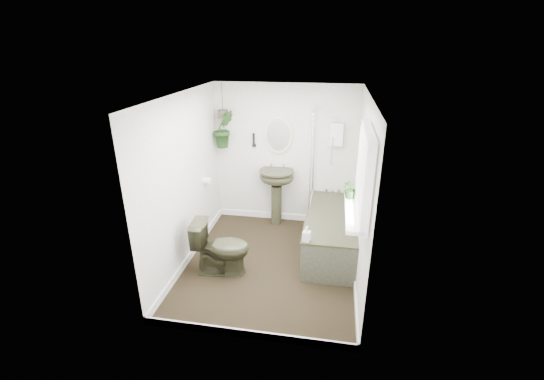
# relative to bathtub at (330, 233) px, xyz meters

# --- Properties ---
(floor) EXTENTS (2.30, 2.80, 0.02)m
(floor) POSITION_rel_bathtub_xyz_m (-0.80, -0.50, -0.30)
(floor) COLOR black
(floor) RESTS_ON ground
(ceiling) EXTENTS (2.30, 2.80, 0.02)m
(ceiling) POSITION_rel_bathtub_xyz_m (-0.80, -0.50, 2.02)
(ceiling) COLOR white
(ceiling) RESTS_ON ground
(wall_back) EXTENTS (2.30, 0.02, 2.30)m
(wall_back) POSITION_rel_bathtub_xyz_m (-0.80, 0.91, 0.86)
(wall_back) COLOR white
(wall_back) RESTS_ON ground
(wall_front) EXTENTS (2.30, 0.02, 2.30)m
(wall_front) POSITION_rel_bathtub_xyz_m (-0.80, -1.91, 0.86)
(wall_front) COLOR white
(wall_front) RESTS_ON ground
(wall_left) EXTENTS (0.02, 2.80, 2.30)m
(wall_left) POSITION_rel_bathtub_xyz_m (-1.96, -0.50, 0.86)
(wall_left) COLOR white
(wall_left) RESTS_ON ground
(wall_right) EXTENTS (0.02, 2.80, 2.30)m
(wall_right) POSITION_rel_bathtub_xyz_m (0.36, -0.50, 0.86)
(wall_right) COLOR white
(wall_right) RESTS_ON ground
(skirting) EXTENTS (2.30, 2.80, 0.10)m
(skirting) POSITION_rel_bathtub_xyz_m (-0.80, -0.50, -0.24)
(skirting) COLOR white
(skirting) RESTS_ON floor
(bathtub) EXTENTS (0.72, 1.72, 0.58)m
(bathtub) POSITION_rel_bathtub_xyz_m (0.00, 0.00, 0.00)
(bathtub) COLOR #2E2F1E
(bathtub) RESTS_ON floor
(bath_screen) EXTENTS (0.04, 0.72, 1.40)m
(bath_screen) POSITION_rel_bathtub_xyz_m (-0.33, 0.49, 0.99)
(bath_screen) COLOR silver
(bath_screen) RESTS_ON bathtub
(shower_box) EXTENTS (0.20, 0.10, 0.35)m
(shower_box) POSITION_rel_bathtub_xyz_m (0.00, 0.84, 1.26)
(shower_box) COLOR white
(shower_box) RESTS_ON wall_back
(oval_mirror) EXTENTS (0.46, 0.03, 0.62)m
(oval_mirror) POSITION_rel_bathtub_xyz_m (-0.91, 0.87, 1.21)
(oval_mirror) COLOR beige
(oval_mirror) RESTS_ON wall_back
(wall_sconce) EXTENTS (0.04, 0.04, 0.22)m
(wall_sconce) POSITION_rel_bathtub_xyz_m (-1.31, 0.86, 1.11)
(wall_sconce) COLOR black
(wall_sconce) RESTS_ON wall_back
(toilet_roll_holder) EXTENTS (0.11, 0.11, 0.11)m
(toilet_roll_holder) POSITION_rel_bathtub_xyz_m (-1.90, 0.20, 0.61)
(toilet_roll_holder) COLOR white
(toilet_roll_holder) RESTS_ON wall_left
(window_recess) EXTENTS (0.08, 1.00, 0.90)m
(window_recess) POSITION_rel_bathtub_xyz_m (0.29, -1.20, 1.36)
(window_recess) COLOR white
(window_recess) RESTS_ON wall_right
(window_sill) EXTENTS (0.18, 1.00, 0.04)m
(window_sill) POSITION_rel_bathtub_xyz_m (0.22, -1.20, 0.94)
(window_sill) COLOR white
(window_sill) RESTS_ON wall_right
(window_blinds) EXTENTS (0.01, 0.86, 0.76)m
(window_blinds) POSITION_rel_bathtub_xyz_m (0.24, -1.20, 1.36)
(window_blinds) COLOR white
(window_blinds) RESTS_ON wall_right
(toilet) EXTENTS (0.77, 0.48, 0.75)m
(toilet) POSITION_rel_bathtub_xyz_m (-1.40, -0.79, 0.08)
(toilet) COLOR #2E2F1E
(toilet) RESTS_ON floor
(pedestal_sink) EXTENTS (0.63, 0.56, 0.96)m
(pedestal_sink) POSITION_rel_bathtub_xyz_m (-0.91, 0.72, 0.19)
(pedestal_sink) COLOR #2E2F1E
(pedestal_sink) RESTS_ON floor
(sill_plant) EXTENTS (0.25, 0.24, 0.23)m
(sill_plant) POSITION_rel_bathtub_xyz_m (0.19, -0.90, 1.07)
(sill_plant) COLOR black
(sill_plant) RESTS_ON window_sill
(hanging_plant) EXTENTS (0.42, 0.41, 0.60)m
(hanging_plant) POSITION_rel_bathtub_xyz_m (-1.77, 0.75, 1.30)
(hanging_plant) COLOR black
(hanging_plant) RESTS_ON ceiling
(soap_bottle) EXTENTS (0.11, 0.11, 0.20)m
(soap_bottle) POSITION_rel_bathtub_xyz_m (-0.29, -0.79, 0.39)
(soap_bottle) COLOR black
(soap_bottle) RESTS_ON bathtub
(hanging_pot) EXTENTS (0.16, 0.16, 0.12)m
(hanging_pot) POSITION_rel_bathtub_xyz_m (-1.77, 0.75, 1.54)
(hanging_pot) COLOR #443B30
(hanging_pot) RESTS_ON ceiling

